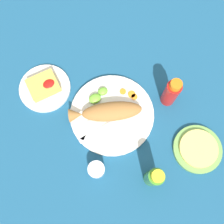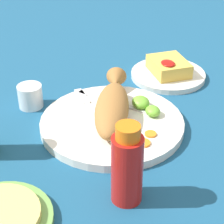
% 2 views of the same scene
% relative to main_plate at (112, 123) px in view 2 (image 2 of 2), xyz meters
% --- Properties ---
extents(ground_plane, '(4.00, 4.00, 0.00)m').
position_rel_main_plate_xyz_m(ground_plane, '(0.00, 0.00, -0.01)').
color(ground_plane, navy).
extents(main_plate, '(0.31, 0.31, 0.02)m').
position_rel_main_plate_xyz_m(main_plate, '(0.00, 0.00, 0.00)').
color(main_plate, silver).
rests_on(main_plate, ground_plane).
extents(fried_fish, '(0.27, 0.15, 0.05)m').
position_rel_main_plate_xyz_m(fried_fish, '(-0.01, 0.01, 0.04)').
color(fried_fish, '#996633').
rests_on(fried_fish, main_plate).
extents(fork_near, '(0.19, 0.03, 0.00)m').
position_rel_main_plate_xyz_m(fork_near, '(-0.07, -0.03, 0.01)').
color(fork_near, silver).
rests_on(fork_near, main_plate).
extents(fork_far, '(0.15, 0.13, 0.00)m').
position_rel_main_plate_xyz_m(fork_far, '(-0.08, 0.01, 0.01)').
color(fork_far, silver).
rests_on(fork_far, main_plate).
extents(carrot_slice_near, '(0.02, 0.02, 0.00)m').
position_rel_main_plate_xyz_m(carrot_slice_near, '(0.10, 0.02, 0.01)').
color(carrot_slice_near, orange).
rests_on(carrot_slice_near, main_plate).
extents(carrot_slice_mid, '(0.03, 0.03, 0.00)m').
position_rel_main_plate_xyz_m(carrot_slice_mid, '(0.10, 0.03, 0.01)').
color(carrot_slice_mid, orange).
rests_on(carrot_slice_mid, main_plate).
extents(carrot_slice_far, '(0.02, 0.02, 0.00)m').
position_rel_main_plate_xyz_m(carrot_slice_far, '(0.08, 0.06, 0.01)').
color(carrot_slice_far, orange).
rests_on(carrot_slice_far, main_plate).
extents(lime_wedge_main, '(0.04, 0.03, 0.02)m').
position_rel_main_plate_xyz_m(lime_wedge_main, '(0.01, 0.09, 0.02)').
color(lime_wedge_main, '#6BB233').
rests_on(lime_wedge_main, main_plate).
extents(lime_wedge_side, '(0.05, 0.04, 0.03)m').
position_rel_main_plate_xyz_m(lime_wedge_side, '(-0.03, 0.08, 0.02)').
color(lime_wedge_side, '#6BB233').
rests_on(lime_wedge_side, main_plate).
extents(hot_sauce_bottle_red, '(0.05, 0.05, 0.15)m').
position_rel_main_plate_xyz_m(hot_sauce_bottle_red, '(0.22, -0.04, 0.06)').
color(hot_sauce_bottle_red, '#B21914').
rests_on(hot_sauce_bottle_red, ground_plane).
extents(salt_cup, '(0.06, 0.06, 0.05)m').
position_rel_main_plate_xyz_m(salt_cup, '(-0.14, -0.16, 0.01)').
color(salt_cup, silver).
rests_on(salt_cup, ground_plane).
extents(side_plate_fries, '(0.20, 0.20, 0.01)m').
position_rel_main_plate_xyz_m(side_plate_fries, '(-0.18, 0.21, -0.00)').
color(side_plate_fries, silver).
rests_on(side_plate_fries, ground_plane).
extents(fries_pile, '(0.11, 0.09, 0.04)m').
position_rel_main_plate_xyz_m(fries_pile, '(-0.18, 0.21, 0.02)').
color(fries_pile, gold).
rests_on(fries_pile, side_plate_fries).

